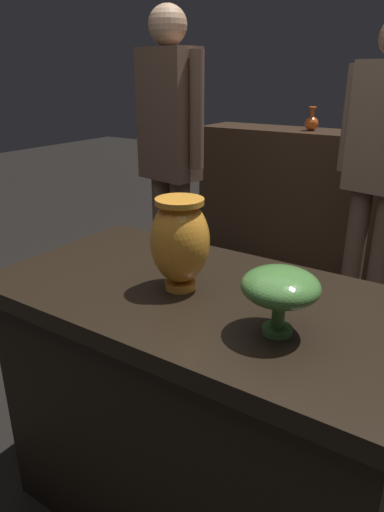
% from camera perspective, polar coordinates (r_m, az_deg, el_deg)
% --- Properties ---
extents(ground_plane, '(14.00, 14.00, 0.00)m').
position_cam_1_polar(ground_plane, '(1.78, 1.18, -28.25)').
color(ground_plane, black).
extents(display_plinth, '(1.20, 0.64, 0.80)m').
position_cam_1_polar(display_plinth, '(1.49, 1.30, -18.18)').
color(display_plinth, black).
rests_on(display_plinth, ground_plane).
extents(back_display_shelf, '(2.60, 0.40, 0.99)m').
position_cam_1_polar(back_display_shelf, '(3.34, 22.04, 5.03)').
color(back_display_shelf, '#422D1E').
rests_on(back_display_shelf, ground_plane).
extents(vase_centerpiece, '(0.16, 0.16, 0.26)m').
position_cam_1_polar(vase_centerpiece, '(1.24, -1.49, 1.86)').
color(vase_centerpiece, orange).
rests_on(vase_centerpiece, display_plinth).
extents(vase_tall_behind, '(0.18, 0.18, 0.16)m').
position_cam_1_polar(vase_tall_behind, '(1.05, 10.78, -3.90)').
color(vase_tall_behind, '#477A38').
rests_on(vase_tall_behind, display_plinth).
extents(shelf_vase_left, '(0.09, 0.09, 0.16)m').
position_cam_1_polar(shelf_vase_left, '(3.37, 14.45, 15.57)').
color(shelf_vase_left, '#E55B1E').
rests_on(shelf_vase_left, back_display_shelf).
extents(visitor_near_left, '(0.46, 0.24, 1.67)m').
position_cam_1_polar(visitor_near_left, '(2.53, -2.74, 13.07)').
color(visitor_near_left, brown).
rests_on(visitor_near_left, ground_plane).
extents(visitor_center_back, '(0.46, 0.25, 1.60)m').
position_cam_1_polar(visitor_center_back, '(2.56, 22.17, 10.65)').
color(visitor_center_back, brown).
rests_on(visitor_center_back, ground_plane).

